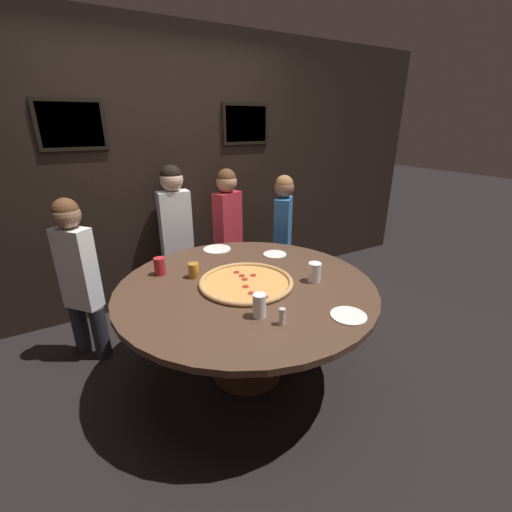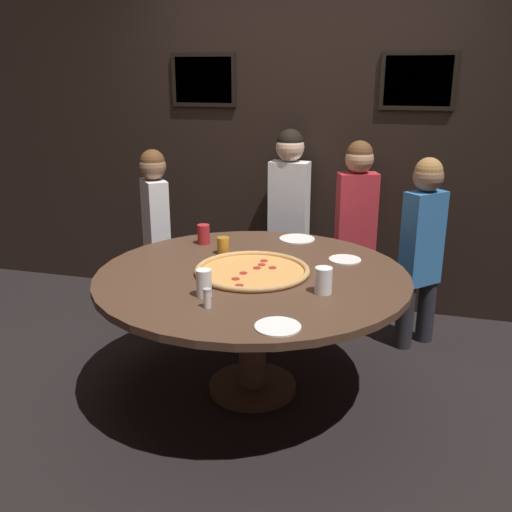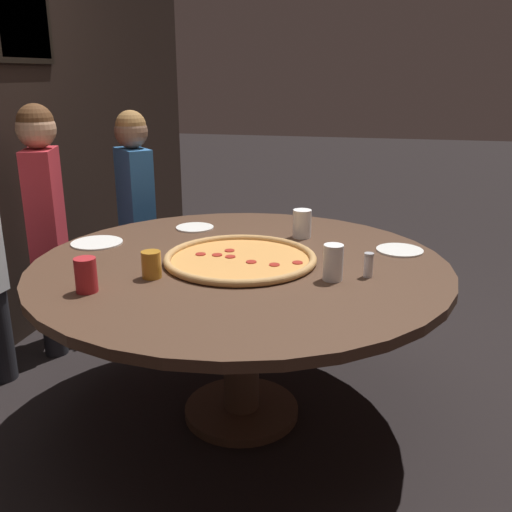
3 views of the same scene
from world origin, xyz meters
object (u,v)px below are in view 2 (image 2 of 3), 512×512
at_px(diner_side_left, 156,226).
at_px(diner_far_left, 356,222).
at_px(dining_table, 252,292).
at_px(white_plate_left_side, 297,239).
at_px(drink_cup_by_shaker, 223,246).
at_px(condiment_shaker, 207,298).
at_px(drink_cup_near_right, 204,283).
at_px(drink_cup_near_left, 323,280).
at_px(diner_far_right, 289,210).
at_px(white_plate_beside_cup, 278,327).
at_px(white_plate_right_side, 345,260).
at_px(diner_centre_back, 422,242).
at_px(drink_cup_centre_back, 204,234).
at_px(giant_pizza, 252,271).

relative_size(diner_side_left, diner_far_left, 0.95).
height_order(dining_table, white_plate_left_side, white_plate_left_side).
relative_size(drink_cup_by_shaker, condiment_shaker, 1.09).
distance_m(drink_cup_near_right, drink_cup_near_left, 0.60).
height_order(drink_cup_by_shaker, diner_far_right, diner_far_right).
xyz_separation_m(white_plate_beside_cup, diner_far_right, (-0.38, 1.93, 0.06)).
bearing_deg(drink_cup_by_shaker, dining_table, -46.95).
distance_m(white_plate_right_side, diner_centre_back, 0.69).
relative_size(drink_cup_centre_back, diner_far_left, 0.09).
bearing_deg(drink_cup_near_right, white_plate_beside_cup, -30.19).
height_order(drink_cup_centre_back, drink_cup_near_right, drink_cup_near_right).
bearing_deg(white_plate_right_side, diner_far_right, 120.83).
height_order(white_plate_right_side, diner_side_left, diner_side_left).
height_order(giant_pizza, white_plate_beside_cup, giant_pizza).
bearing_deg(drink_cup_near_right, condiment_shaker, -63.44).
relative_size(drink_cup_centre_back, drink_cup_near_left, 0.94).
bearing_deg(diner_centre_back, diner_far_left, -79.04).
bearing_deg(white_plate_beside_cup, drink_cup_centre_back, 124.48).
bearing_deg(white_plate_beside_cup, white_plate_right_side, 80.73).
bearing_deg(drink_cup_near_left, diner_centre_back, 65.90).
xyz_separation_m(white_plate_left_side, white_plate_right_side, (0.37, -0.36, 0.00)).
xyz_separation_m(drink_cup_near_left, diner_centre_back, (0.49, 1.09, -0.07)).
bearing_deg(drink_cup_near_right, white_plate_right_side, 51.53).
height_order(white_plate_beside_cup, diner_side_left, diner_side_left).
height_order(drink_cup_near_right, diner_side_left, diner_side_left).
xyz_separation_m(diner_side_left, diner_far_left, (1.42, 0.37, 0.04)).
height_order(giant_pizza, drink_cup_by_shaker, drink_cup_by_shaker).
xyz_separation_m(drink_cup_by_shaker, white_plate_right_side, (0.74, 0.08, -0.05)).
xyz_separation_m(drink_cup_near_right, diner_far_left, (0.58, 1.60, -0.04)).
bearing_deg(drink_cup_near_left, diner_far_left, 89.35).
relative_size(dining_table, diner_far_right, 1.24).
bearing_deg(dining_table, drink_cup_near_left, -24.55).
distance_m(condiment_shaker, diner_centre_back, 1.73).
bearing_deg(white_plate_right_side, diner_far_left, 91.74).
xyz_separation_m(drink_cup_centre_back, diner_far_right, (0.39, 0.82, -0.00)).
bearing_deg(condiment_shaker, drink_cup_centre_back, 111.54).
relative_size(drink_cup_centre_back, drink_cup_by_shaker, 1.21).
distance_m(giant_pizza, drink_cup_near_left, 0.48).
relative_size(drink_cup_by_shaker, diner_centre_back, 0.08).
height_order(white_plate_beside_cup, condiment_shaker, condiment_shaker).
relative_size(white_plate_left_side, diner_centre_back, 0.18).
distance_m(diner_centre_back, diner_far_left, 0.56).
bearing_deg(white_plate_right_side, white_plate_beside_cup, -99.27).
bearing_deg(diner_centre_back, white_plate_beside_cup, 22.57).
bearing_deg(white_plate_left_side, drink_cup_by_shaker, -130.82).
relative_size(dining_table, drink_cup_near_right, 12.48).
xyz_separation_m(giant_pizza, drink_cup_near_right, (-0.14, -0.40, 0.06)).
bearing_deg(giant_pizza, dining_table, 117.88).
distance_m(white_plate_right_side, white_plate_beside_cup, 1.03).
xyz_separation_m(white_plate_right_side, diner_centre_back, (0.44, 0.53, -0.01)).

